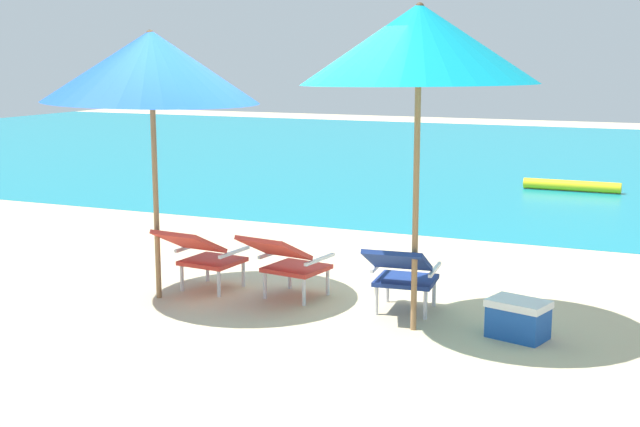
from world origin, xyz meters
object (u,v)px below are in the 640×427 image
Objects in this scene: cooler_box at (518,319)px; swim_buoy at (572,186)px; beach_umbrella_right at (419,44)px; lounge_chair_center at (286,259)px; lounge_chair_right at (402,271)px; lounge_chair_left at (202,252)px; beach_umbrella_left at (151,67)px.

swim_buoy is at bearing 94.53° from cooler_box.
beach_umbrella_right is at bearing -171.27° from cooler_box.
lounge_chair_center is 1.75× the size of cooler_box.
lounge_chair_right is 1.11m from cooler_box.
beach_umbrella_right is (1.35, -0.35, 1.96)m from lounge_chair_center.
lounge_chair_left reaches higher than cooler_box.
lounge_chair_left reaches higher than swim_buoy.
lounge_chair_center reaches higher than cooler_box.
beach_umbrella_right is at bearing -57.26° from lounge_chair_right.
lounge_chair_left is 2.01m from lounge_chair_right.
beach_umbrella_right is at bearing -14.37° from lounge_chair_center.
lounge_chair_center reaches higher than swim_buoy.
lounge_chair_left is at bearing -175.20° from lounge_chair_center.
beach_umbrella_left is at bearing -170.92° from lounge_chair_right.
swim_buoy is 8.05m from lounge_chair_center.
lounge_chair_right is at bearing -0.53° from lounge_chair_center.
lounge_chair_center is at bearing 4.80° from lounge_chair_left.
lounge_chair_right is 2.00m from beach_umbrella_right.
lounge_chair_left is at bearing 45.89° from beach_umbrella_left.
beach_umbrella_right reaches higher than lounge_chair_center.
swim_buoy is at bearing 71.80° from beach_umbrella_left.
beach_umbrella_left is at bearing -134.11° from lounge_chair_left.
beach_umbrella_left is (-2.72, -8.27, 2.07)m from swim_buoy.
cooler_box is (3.07, -0.14, -0.24)m from lounge_chair_left.
beach_umbrella_right is at bearing 0.73° from beach_umbrella_left.
lounge_chair_left and lounge_chair_center have the same top height.
lounge_chair_left is at bearing 172.98° from beach_umbrella_right.
beach_umbrella_left is (-0.30, -0.31, 1.77)m from lounge_chair_left.
swim_buoy is at bearing 78.85° from lounge_chair_center.
lounge_chair_center is 0.35× the size of beach_umbrella_right.
cooler_box is (0.64, -8.11, 0.06)m from swim_buoy.
lounge_chair_center is 0.37× the size of beach_umbrella_left.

